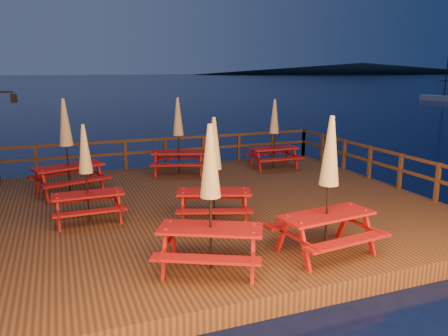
# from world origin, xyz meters

# --- Properties ---
(ground) EXTENTS (500.00, 500.00, 0.00)m
(ground) POSITION_xyz_m (0.00, 0.00, 0.00)
(ground) COLOR black
(ground) RESTS_ON ground
(deck) EXTENTS (12.00, 10.00, 0.40)m
(deck) POSITION_xyz_m (0.00, 0.00, 0.20)
(deck) COLOR #412315
(deck) RESTS_ON ground
(deck_piles) EXTENTS (11.44, 9.44, 1.40)m
(deck_piles) POSITION_xyz_m (0.00, 0.00, -0.30)
(deck_piles) COLOR #3E2A13
(deck_piles) RESTS_ON ground
(railing) EXTENTS (11.80, 9.75, 1.10)m
(railing) POSITION_xyz_m (0.00, 1.78, 1.16)
(railing) COLOR #3E2A13
(railing) RESTS_ON deck
(headland_right) EXTENTS (230.40, 86.40, 7.00)m
(headland_right) POSITION_xyz_m (185.00, 230.00, 3.50)
(headland_right) COLOR black
(headland_right) RESTS_ON ground
(sailboat) EXTENTS (2.53, 6.60, 9.68)m
(sailboat) POSITION_xyz_m (40.51, 29.38, 0.32)
(sailboat) COLOR silver
(sailboat) RESTS_ON ground
(picnic_table_0) EXTENTS (2.07, 1.78, 2.73)m
(picnic_table_0) POSITION_xyz_m (1.13, -3.85, 1.82)
(picnic_table_0) COLOR maroon
(picnic_table_0) RESTS_ON deck
(picnic_table_1) EXTENTS (1.65, 1.36, 2.33)m
(picnic_table_1) POSITION_xyz_m (-3.10, -0.30, 1.61)
(picnic_table_1) COLOR maroon
(picnic_table_1) RESTS_ON deck
(picnic_table_2) EXTENTS (2.20, 2.00, 2.62)m
(picnic_table_2) POSITION_xyz_m (0.17, 3.59, 1.76)
(picnic_table_2) COLOR maroon
(picnic_table_2) RESTS_ON deck
(picnic_table_3) EXTENTS (1.77, 1.47, 2.50)m
(picnic_table_3) POSITION_xyz_m (3.64, 3.27, 1.70)
(picnic_table_3) COLOR maroon
(picnic_table_3) RESTS_ON deck
(picnic_table_4) EXTENTS (2.32, 2.10, 2.75)m
(picnic_table_4) POSITION_xyz_m (-3.44, 2.42, 1.83)
(picnic_table_4) COLOR maroon
(picnic_table_4) RESTS_ON deck
(picnic_table_5) EXTENTS (2.12, 1.93, 2.49)m
(picnic_table_5) POSITION_xyz_m (-0.30, -1.33, 1.70)
(picnic_table_5) COLOR maroon
(picnic_table_5) RESTS_ON deck
(picnic_table_6) EXTENTS (2.35, 2.20, 2.66)m
(picnic_table_6) POSITION_xyz_m (-1.21, -3.70, 1.78)
(picnic_table_6) COLOR maroon
(picnic_table_6) RESTS_ON deck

